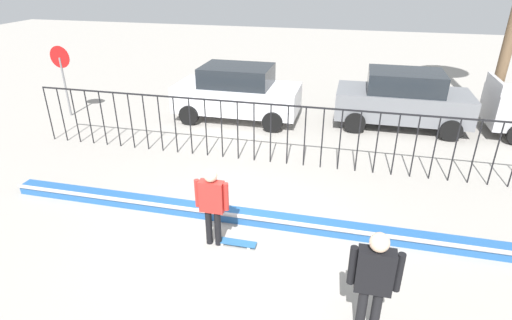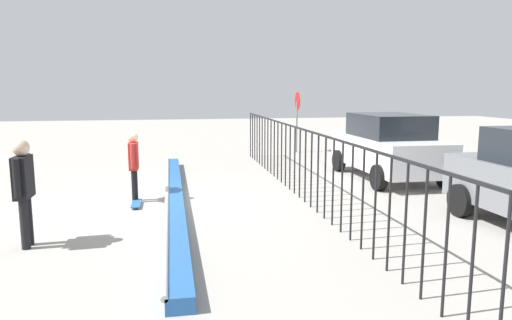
{
  "view_description": "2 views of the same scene",
  "coord_description": "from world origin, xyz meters",
  "views": [
    {
      "loc": [
        2.05,
        -6.59,
        5.03
      ],
      "look_at": [
        -0.01,
        1.9,
        0.83
      ],
      "focal_mm": 28.7,
      "sensor_mm": 36.0,
      "label": 1
    },
    {
      "loc": [
        10.62,
        0.51,
        2.62
      ],
      "look_at": [
        0.21,
        2.44,
        0.99
      ],
      "focal_mm": 32.46,
      "sensor_mm": 36.0,
      "label": 2
    }
  ],
  "objects": [
    {
      "name": "parked_car_white",
      "position": [
        -1.86,
        6.75,
        0.97
      ],
      "size": [
        4.3,
        2.12,
        1.9
      ],
      "rotation": [
        0.0,
        0.0,
        -0.03
      ],
      "color": "silver",
      "rests_on": "ground"
    },
    {
      "name": "ground_plane",
      "position": [
        0.0,
        0.0,
        0.0
      ],
      "size": [
        60.0,
        60.0,
        0.0
      ],
      "primitive_type": "plane",
      "color": "#9E9991"
    },
    {
      "name": "skateboarder",
      "position": [
        -0.32,
        -0.35,
        0.99
      ],
      "size": [
        0.67,
        0.25,
        1.65
      ],
      "rotation": [
        0.0,
        0.0,
        -0.42
      ],
      "color": "black",
      "rests_on": "ground"
    },
    {
      "name": "camera_operator",
      "position": [
        2.61,
        -1.89,
        1.09
      ],
      "size": [
        0.73,
        0.27,
        1.81
      ],
      "rotation": [
        0.0,
        0.0,
        2.46
      ],
      "color": "black",
      "rests_on": "ground"
    },
    {
      "name": "parked_car_gray",
      "position": [
        3.7,
        7.33,
        0.97
      ],
      "size": [
        4.3,
        2.12,
        1.9
      ],
      "rotation": [
        0.0,
        0.0,
        -0.07
      ],
      "color": "slate",
      "rests_on": "ground"
    },
    {
      "name": "skateboard",
      "position": [
        0.12,
        -0.3,
        0.06
      ],
      "size": [
        0.8,
        0.2,
        0.07
      ],
      "rotation": [
        0.0,
        0.0,
        0.18
      ],
      "color": "#26598C",
      "rests_on": "ground"
    },
    {
      "name": "stop_sign",
      "position": [
        -7.92,
        5.67,
        1.62
      ],
      "size": [
        0.76,
        0.07,
        2.5
      ],
      "color": "slate",
      "rests_on": "ground"
    },
    {
      "name": "perimeter_fence",
      "position": [
        0.0,
        3.56,
        1.06
      ],
      "size": [
        14.04,
        0.04,
        1.7
      ],
      "color": "black",
      "rests_on": "ground"
    },
    {
      "name": "bowl_coping_ledge",
      "position": [
        0.0,
        0.55,
        0.12
      ],
      "size": [
        11.0,
        0.41,
        0.27
      ],
      "color": "#235699",
      "rests_on": "ground"
    }
  ]
}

